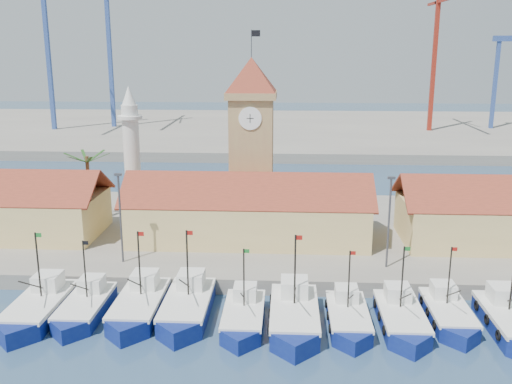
# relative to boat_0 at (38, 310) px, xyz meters

# --- Properties ---
(ground) EXTENTS (400.00, 400.00, 0.00)m
(ground) POSITION_rel_boat_0_xyz_m (16.60, -2.33, -0.80)
(ground) COLOR navy
(ground) RESTS_ON ground
(quay) EXTENTS (140.00, 32.00, 1.50)m
(quay) POSITION_rel_boat_0_xyz_m (16.60, 21.67, -0.05)
(quay) COLOR gray
(quay) RESTS_ON ground
(terminal) EXTENTS (240.00, 80.00, 2.00)m
(terminal) POSITION_rel_boat_0_xyz_m (16.60, 107.67, 0.20)
(terminal) COLOR gray
(terminal) RESTS_ON ground
(boat_0) EXTENTS (3.74, 10.25, 7.76)m
(boat_0) POSITION_rel_boat_0_xyz_m (0.00, 0.00, 0.00)
(boat_0) COLOR navy
(boat_0) RESTS_ON ground
(boat_1) EXTENTS (3.34, 9.15, 6.92)m
(boat_1) POSITION_rel_boat_0_xyz_m (3.81, 0.54, -0.09)
(boat_1) COLOR navy
(boat_1) RESTS_ON ground
(boat_2) EXTENTS (3.72, 10.19, 7.71)m
(boat_2) POSITION_rel_boat_0_xyz_m (8.39, 0.91, -0.00)
(boat_2) COLOR navy
(boat_2) RESTS_ON ground
(boat_3) EXTENTS (3.80, 10.41, 7.88)m
(boat_3) POSITION_rel_boat_0_xyz_m (12.51, 0.91, 0.01)
(boat_3) COLOR navy
(boat_3) RESTS_ON ground
(boat_4) EXTENTS (3.28, 8.98, 6.79)m
(boat_4) POSITION_rel_boat_0_xyz_m (17.40, -0.35, -0.10)
(boat_4) COLOR navy
(boat_4) RESTS_ON ground
(boat_5) EXTENTS (3.90, 10.69, 8.09)m
(boat_5) POSITION_rel_boat_0_xyz_m (21.57, -0.41, 0.03)
(boat_5) COLOR navy
(boat_5) RESTS_ON ground
(boat_6) EXTENTS (3.23, 8.85, 6.70)m
(boat_6) POSITION_rel_boat_0_xyz_m (25.98, -0.10, -0.11)
(boat_6) COLOR navy
(boat_6) RESTS_ON ground
(boat_7) EXTENTS (3.46, 9.48, 7.17)m
(boat_7) POSITION_rel_boat_0_xyz_m (30.28, -0.11, -0.06)
(boat_7) COLOR navy
(boat_7) RESTS_ON ground
(boat_8) EXTENTS (3.28, 8.97, 6.79)m
(boat_8) POSITION_rel_boat_0_xyz_m (34.35, 1.04, -0.10)
(boat_8) COLOR navy
(boat_8) RESTS_ON ground
(boat_9) EXTENTS (3.70, 10.13, 7.67)m
(boat_9) POSITION_rel_boat_0_xyz_m (38.96, -0.37, -0.01)
(boat_9) COLOR navy
(boat_9) RESTS_ON ground
(hall_center) EXTENTS (27.04, 10.13, 7.61)m
(hall_center) POSITION_rel_boat_0_xyz_m (16.60, 17.67, 3.18)
(hall_center) COLOR #DFC37A
(hall_center) RESTS_ON quay
(clock_tower) EXTENTS (5.80, 5.80, 22.70)m
(clock_tower) POSITION_rel_boat_0_xyz_m (16.60, 23.67, 11.16)
(clock_tower) COLOR tan
(clock_tower) RESTS_ON quay
(minaret) EXTENTS (3.00, 3.00, 16.30)m
(minaret) POSITION_rel_boat_0_xyz_m (1.60, 25.67, 8.93)
(minaret) COLOR silver
(minaret) RESTS_ON quay
(palm_tree) EXTENTS (5.60, 5.03, 8.39)m
(palm_tree) POSITION_rel_boat_0_xyz_m (-3.40, 23.67, 5.44)
(palm_tree) COLOR brown
(palm_tree) RESTS_ON quay
(lamp_posts) EXTENTS (80.70, 0.25, 9.03)m
(lamp_posts) POSITION_rel_boat_0_xyz_m (17.10, 9.67, 5.67)
(lamp_posts) COLOR #3F3F44
(lamp_posts) RESTS_ON quay
(crane_blue_far) EXTENTS (1.00, 36.90, 44.94)m
(crane_blue_far) POSITION_rel_boat_0_xyz_m (-38.83, 97.72, 26.49)
(crane_blue_far) COLOR #324F99
(crane_blue_far) RESTS_ON terminal
(crane_blue_near) EXTENTS (1.00, 33.03, 41.56)m
(crane_blue_near) POSITION_rel_boat_0_xyz_m (-25.10, 104.20, 24.29)
(crane_blue_near) COLOR #324F99
(crane_blue_near) RESTS_ON terminal
(crane_red_right) EXTENTS (1.00, 31.37, 38.95)m
(crane_red_right) POSITION_rel_boat_0_xyz_m (56.63, 101.37, 22.71)
(crane_red_right) COLOR maroon
(crane_red_right) RESTS_ON terminal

